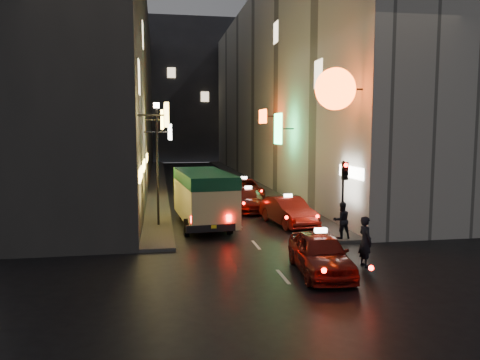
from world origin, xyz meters
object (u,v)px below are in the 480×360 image
pedestrian_crossing (365,238)px  minibus (204,192)px  lamp_post (157,155)px  taxi_near (320,250)px  traffic_light (344,182)px

pedestrian_crossing → minibus: bearing=27.0°
minibus → lamp_post: size_ratio=1.10×
pedestrian_crossing → lamp_post: size_ratio=0.34×
minibus → taxi_near: minibus is taller
traffic_light → lamp_post: bearing=151.1°
taxi_near → traffic_light: bearing=58.7°
pedestrian_crossing → lamp_post: bearing=36.9°
taxi_near → lamp_post: bearing=122.4°
minibus → taxi_near: bearing=-69.6°
lamp_post → taxi_near: bearing=-57.6°
minibus → lamp_post: lamp_post is taller
lamp_post → minibus: bearing=-2.3°
taxi_near → lamp_post: (-5.59, 8.83, 2.88)m
minibus → taxi_near: 9.37m
taxi_near → pedestrian_crossing: pedestrian_crossing is taller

